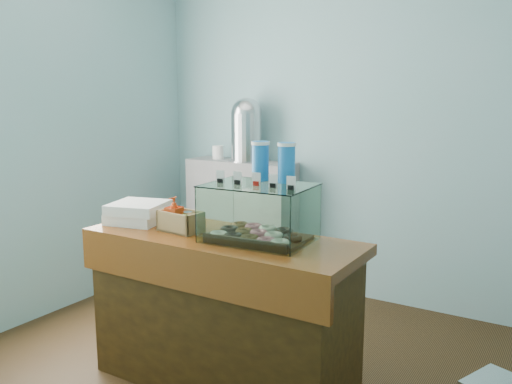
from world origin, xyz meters
The scene contains 8 objects.
ground centered at (0.00, 0.00, 0.00)m, with size 3.50×3.50×0.00m, color black.
room_shell centered at (0.03, 0.01, 1.71)m, with size 3.54×3.04×2.82m.
counter centered at (0.00, -0.25, 0.46)m, with size 1.60×0.60×0.90m.
back_shelf centered at (-0.90, 1.32, 0.55)m, with size 1.00×0.32×1.10m, color gray.
display_case centered at (0.22, -0.19, 1.07)m, with size 0.59×0.45×0.53m.
condiment_crate centered at (-0.28, -0.29, 0.97)m, with size 0.26×0.17×0.20m.
pastry_boxes centered at (-0.63, -0.25, 0.96)m, with size 0.39×0.39×0.13m.
coffee_urn centered at (-0.84, 1.31, 1.39)m, with size 0.30×0.30×0.55m.
Camera 1 is at (1.71, -2.65, 1.69)m, focal length 38.00 mm.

